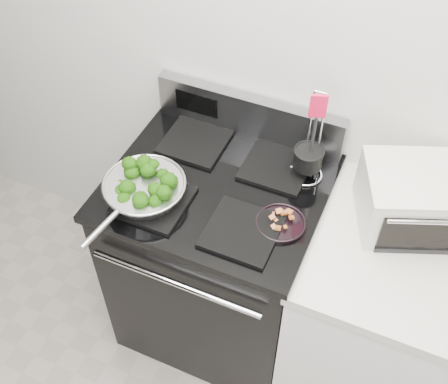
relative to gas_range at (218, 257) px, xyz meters
The scene contains 8 objects.
back_wall 0.97m from the gas_range, 48.22° to the left, with size 4.00×0.02×2.70m, color silver.
gas_range is the anchor object (origin of this frame).
counter 0.69m from the gas_range, ahead, with size 0.62×0.68×0.92m.
skillet 0.58m from the gas_range, 140.47° to the right, with size 0.30×0.47×0.06m.
broccoli_pile 0.59m from the gas_range, 140.88° to the right, with size 0.23×0.23×0.08m, color black, non-canonical shape.
bacon_plate 0.56m from the gas_range, 17.65° to the right, with size 0.17×0.17×0.04m.
utensil_holder 0.62m from the gas_range, 30.86° to the left, with size 0.13×0.13×0.39m.
toaster_oven 0.89m from the gas_range, 11.48° to the left, with size 0.46×0.41×0.22m.
Camera 1 is at (0.29, 0.14, 2.45)m, focal length 45.00 mm.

